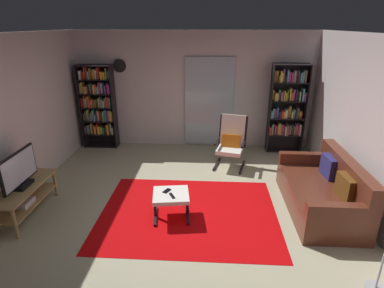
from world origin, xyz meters
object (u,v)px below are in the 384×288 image
at_px(cell_phone, 167,191).
at_px(ottoman, 171,198).
at_px(tv_stand, 24,196).
at_px(tv_remote, 172,196).
at_px(television, 19,171).
at_px(leather_sofa, 323,192).
at_px(wall_clock, 120,66).
at_px(bookshelf_near_sofa, 287,106).
at_px(lounge_armchair, 231,140).
at_px(bookshelf_near_tv, 98,104).

bearing_deg(cell_phone, ottoman, -13.90).
bearing_deg(cell_phone, tv_stand, -146.37).
bearing_deg(tv_remote, television, 152.32).
height_order(leather_sofa, wall_clock, wall_clock).
bearing_deg(wall_clock, leather_sofa, -34.58).
relative_size(bookshelf_near_sofa, tv_remote, 13.55).
relative_size(leather_sofa, wall_clock, 6.25).
xyz_separation_m(leather_sofa, lounge_armchair, (-1.33, 1.57, 0.23)).
bearing_deg(cell_phone, bookshelf_near_sofa, 79.68).
bearing_deg(leather_sofa, lounge_armchair, 130.26).
distance_m(tv_stand, leather_sofa, 4.54).
height_order(television, leather_sofa, television).
bearing_deg(tv_remote, wall_clock, 88.94).
bearing_deg(ottoman, tv_stand, -178.05).
distance_m(tv_remote, cell_phone, 0.17).
bearing_deg(tv_stand, television, 82.29).
bearing_deg(tv_remote, bookshelf_near_sofa, 25.10).
bearing_deg(leather_sofa, bookshelf_near_tv, 150.31).
bearing_deg(television, cell_phone, 3.33).
bearing_deg(tv_stand, leather_sofa, 5.43).
relative_size(ottoman, wall_clock, 2.00).
bearing_deg(television, ottoman, 1.53).
bearing_deg(television, leather_sofa, 5.23).
height_order(bookshelf_near_sofa, tv_remote, bookshelf_near_sofa).
relative_size(ottoman, tv_remote, 4.03).
distance_m(tv_stand, lounge_armchair, 3.77).
xyz_separation_m(bookshelf_near_tv, bookshelf_near_sofa, (4.22, -0.04, 0.03)).
relative_size(television, bookshelf_near_tv, 0.43).
bearing_deg(lounge_armchair, tv_remote, -115.70).
distance_m(bookshelf_near_tv, tv_remote, 3.58).
height_order(tv_stand, lounge_armchair, lounge_armchair).
distance_m(bookshelf_near_sofa, leather_sofa, 2.54).
distance_m(leather_sofa, tv_remote, 2.34).
distance_m(lounge_armchair, ottoman, 2.17).
xyz_separation_m(ottoman, cell_phone, (-0.07, 0.07, 0.08)).
bearing_deg(wall_clock, tv_stand, -103.36).
height_order(leather_sofa, lounge_armchair, lounge_armchair).
bearing_deg(leather_sofa, cell_phone, -173.09).
distance_m(tv_remote, wall_clock, 3.69).
height_order(ottoman, cell_phone, cell_phone).
relative_size(bookshelf_near_tv, leather_sofa, 1.04).
relative_size(tv_stand, ottoman, 2.13).
distance_m(bookshelf_near_sofa, wall_clock, 3.79).
height_order(cell_phone, wall_clock, wall_clock).
xyz_separation_m(leather_sofa, ottoman, (-2.32, -0.35, 0.03)).
distance_m(tv_stand, bookshelf_near_tv, 2.98).
bearing_deg(bookshelf_near_tv, wall_clock, 16.39).
relative_size(tv_remote, wall_clock, 0.50).
distance_m(bookshelf_near_tv, leather_sofa, 5.02).
relative_size(television, cell_phone, 5.82).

